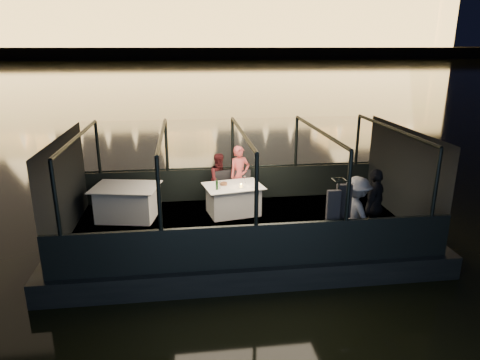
{
  "coord_description": "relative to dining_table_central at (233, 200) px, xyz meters",
  "views": [
    {
      "loc": [
        -1.28,
        -9.46,
        4.68
      ],
      "look_at": [
        0.0,
        0.4,
        1.55
      ],
      "focal_mm": 32.0,
      "sensor_mm": 36.0,
      "label": 1
    }
  ],
  "objects": [
    {
      "name": "dining_table_central",
      "position": [
        0.0,
        0.0,
        0.0
      ],
      "size": [
        1.62,
        1.3,
        0.77
      ],
      "primitive_type": "cube",
      "rotation": [
        0.0,
        0.0,
        0.19
      ],
      "color": "white",
      "rests_on": "boat_deck"
    },
    {
      "name": "dining_table_aft",
      "position": [
        -2.68,
        0.02,
        0.0
      ],
      "size": [
        1.79,
        1.45,
        0.85
      ],
      "primitive_type": "cube",
      "rotation": [
        0.0,
        0.0,
        -0.19
      ],
      "color": "white",
      "rests_on": "boat_deck"
    },
    {
      "name": "chair_port_left",
      "position": [
        -0.21,
        0.48,
        0.06
      ],
      "size": [
        0.55,
        0.55,
        0.96
      ],
      "primitive_type": "cube",
      "rotation": [
        0.0,
        0.0,
        0.24
      ],
      "color": "black",
      "rests_on": "boat_deck"
    },
    {
      "name": "boat_hull",
      "position": [
        0.12,
        -0.85,
        -0.89
      ],
      "size": [
        8.6,
        4.4,
        1.0
      ],
      "primitive_type": "cube",
      "color": "black",
      "rests_on": "river_water"
    },
    {
      "name": "amber_candle",
      "position": [
        0.18,
        -0.16,
        0.42
      ],
      "size": [
        0.08,
        0.08,
        0.09
      ],
      "primitive_type": "cylinder",
      "rotation": [
        0.0,
        0.0,
        0.33
      ],
      "color": "yellow",
      "rests_on": "dining_table_central"
    },
    {
      "name": "coat_stand",
      "position": [
        1.81,
        -2.6,
        0.51
      ],
      "size": [
        0.52,
        0.43,
        1.71
      ],
      "primitive_type": null,
      "rotation": [
        0.0,
        0.0,
        0.12
      ],
      "color": "black",
      "rests_on": "boat_deck"
    },
    {
      "name": "cabin_glass_starboard",
      "position": [
        0.12,
        -2.85,
        1.21
      ],
      "size": [
        8.0,
        0.02,
        1.4
      ],
      "primitive_type": null,
      "color": "#99B2B2",
      "rests_on": "gunwale_starboard"
    },
    {
      "name": "wine_glass_red",
      "position": [
        0.32,
        0.2,
        0.48
      ],
      "size": [
        0.07,
        0.07,
        0.18
      ],
      "primitive_type": null,
      "rotation": [
        0.0,
        0.0,
        -0.11
      ],
      "color": "white",
      "rests_on": "dining_table_central"
    },
    {
      "name": "plate_near",
      "position": [
        0.55,
        -0.17,
        0.39
      ],
      "size": [
        0.25,
        0.25,
        0.01
      ],
      "primitive_type": "cylinder",
      "rotation": [
        0.0,
        0.0,
        0.13
      ],
      "color": "silver",
      "rests_on": "dining_table_central"
    },
    {
      "name": "plate_far",
      "position": [
        -0.28,
        0.05,
        0.39
      ],
      "size": [
        0.32,
        0.32,
        0.02
      ],
      "primitive_type": "cylinder",
      "rotation": [
        0.0,
        0.0,
        -0.33
      ],
      "color": "silver",
      "rests_on": "dining_table_central"
    },
    {
      "name": "passenger_stripe",
      "position": [
        2.34,
        -2.32,
        0.47
      ],
      "size": [
        0.89,
        1.18,
        1.61
      ],
      "primitive_type": "imported",
      "rotation": [
        0.0,
        0.0,
        1.9
      ],
      "color": "white",
      "rests_on": "boat_deck"
    },
    {
      "name": "wine_bottle",
      "position": [
        -0.44,
        -0.27,
        0.53
      ],
      "size": [
        0.08,
        0.08,
        0.29
      ],
      "primitive_type": "cylinder",
      "rotation": [
        0.0,
        0.0,
        0.34
      ],
      "color": "#153B18",
      "rests_on": "dining_table_central"
    },
    {
      "name": "gunwale_port",
      "position": [
        0.12,
        1.15,
        0.06
      ],
      "size": [
        8.0,
        0.08,
        0.9
      ],
      "primitive_type": "cube",
      "color": "black",
      "rests_on": "boat_deck"
    },
    {
      "name": "boat_deck",
      "position": [
        0.12,
        -0.85,
        -0.41
      ],
      "size": [
        8.0,
        4.0,
        0.04
      ],
      "primitive_type": "cube",
      "color": "black",
      "rests_on": "boat_hull"
    },
    {
      "name": "person_woman_coral",
      "position": [
        0.26,
        0.72,
        0.36
      ],
      "size": [
        0.68,
        0.57,
        1.62
      ],
      "primitive_type": "imported",
      "rotation": [
        0.0,
        0.0,
        0.35
      ],
      "color": "#CA4C49",
      "rests_on": "boat_deck"
    },
    {
      "name": "canopy_ribs",
      "position": [
        0.12,
        -0.85,
        0.76
      ],
      "size": [
        8.0,
        4.0,
        2.3
      ],
      "primitive_type": null,
      "color": "black",
      "rests_on": "boat_deck"
    },
    {
      "name": "bread_basket",
      "position": [
        -0.24,
        0.04,
        0.42
      ],
      "size": [
        0.22,
        0.22,
        0.08
      ],
      "primitive_type": "cylinder",
      "rotation": [
        0.0,
        0.0,
        -0.17
      ],
      "color": "brown",
      "rests_on": "dining_table_central"
    },
    {
      "name": "end_wall_fore",
      "position": [
        -3.88,
        -0.85,
        0.76
      ],
      "size": [
        0.02,
        4.0,
        2.3
      ],
      "primitive_type": null,
      "color": "black",
      "rests_on": "boat_deck"
    },
    {
      "name": "gunwale_starboard",
      "position": [
        0.12,
        -2.85,
        0.06
      ],
      "size": [
        8.0,
        0.08,
        0.9
      ],
      "primitive_type": "cube",
      "color": "black",
      "rests_on": "boat_deck"
    },
    {
      "name": "wine_glass_white",
      "position": [
        -0.36,
        -0.18,
        0.48
      ],
      "size": [
        0.08,
        0.08,
        0.19
      ],
      "primitive_type": null,
      "rotation": [
        0.0,
        0.0,
        0.25
      ],
      "color": "white",
      "rests_on": "dining_table_central"
    },
    {
      "name": "cabin_roof_glass",
      "position": [
        0.12,
        -0.85,
        1.91
      ],
      "size": [
        8.0,
        4.0,
        0.02
      ],
      "primitive_type": null,
      "color": "#99B2B2",
      "rests_on": "boat_deck"
    },
    {
      "name": "embankment",
      "position": [
        0.12,
        209.15,
        0.11
      ],
      "size": [
        400.0,
        140.0,
        6.0
      ],
      "primitive_type": "cube",
      "color": "#423D33",
      "rests_on": "ground"
    },
    {
      "name": "passenger_dark",
      "position": [
        2.87,
        -2.02,
        0.47
      ],
      "size": [
        0.97,
        1.02,
        1.68
      ],
      "primitive_type": "imported",
      "rotation": [
        0.0,
        0.0,
        3.99
      ],
      "color": "black",
      "rests_on": "boat_deck"
    },
    {
      "name": "chair_port_right",
      "position": [
        0.32,
        0.45,
        0.06
      ],
      "size": [
        0.46,
        0.46,
        0.97
      ],
      "primitive_type": "cube",
      "rotation": [
        0.0,
        0.0,
        -0.03
      ],
      "color": "black",
      "rests_on": "boat_deck"
    },
    {
      "name": "person_man_maroon",
      "position": [
        -0.27,
        0.72,
        0.36
      ],
      "size": [
        0.82,
        0.73,
        1.43
      ],
      "primitive_type": "imported",
      "rotation": [
        0.0,
        0.0,
        0.33
      ],
      "color": "#3B1013",
      "rests_on": "boat_deck"
    },
    {
      "name": "cabin_glass_port",
      "position": [
        0.12,
        1.15,
        1.21
      ],
      "size": [
        8.0,
        0.02,
        1.4
      ],
      "primitive_type": null,
      "color": "#99B2B2",
      "rests_on": "gunwale_port"
    },
    {
      "name": "end_wall_aft",
      "position": [
        4.12,
        -0.85,
        0.76
      ],
      "size": [
        0.02,
        4.0,
        2.3
      ],
      "primitive_type": null,
      "color": "black",
      "rests_on": "boat_deck"
    },
    {
      "name": "river_water",
      "position": [
        0.12,
        79.15,
        -0.89
      ],
      "size": [
        500.0,
        500.0,
        0.0
      ],
      "primitive_type": "plane",
      "color": "black",
      "rests_on": "ground"
    }
  ]
}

